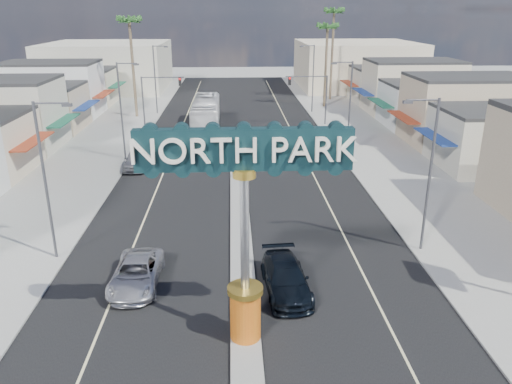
{
  "coord_description": "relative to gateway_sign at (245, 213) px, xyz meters",
  "views": [
    {
      "loc": [
        -0.42,
        -16.03,
        13.43
      ],
      "look_at": [
        0.8,
        9.17,
        4.16
      ],
      "focal_mm": 35.0,
      "sensor_mm": 36.0,
      "label": 1
    }
  ],
  "objects": [
    {
      "name": "streetlight_l_far",
      "position": [
        -10.43,
        50.02,
        -0.86
      ],
      "size": [
        2.03,
        0.22,
        9.0
      ],
      "color": "#47474C",
      "rests_on": "ground"
    },
    {
      "name": "storefront_row_right",
      "position": [
        24.0,
        41.02,
        -2.93
      ],
      "size": [
        12.0,
        42.0,
        6.0
      ],
      "primitive_type": "cube",
      "color": "#B7B29E",
      "rests_on": "ground"
    },
    {
      "name": "backdrop_far_left",
      "position": [
        -22.0,
        73.02,
        -1.93
      ],
      "size": [
        20.0,
        20.0,
        8.0
      ],
      "primitive_type": "cube",
      "color": "#B7B29E",
      "rests_on": "ground"
    },
    {
      "name": "palm_left_far",
      "position": [
        -13.0,
        48.02,
        5.57
      ],
      "size": [
        2.6,
        2.6,
        13.1
      ],
      "color": "brown",
      "rests_on": "ground"
    },
    {
      "name": "ground",
      "position": [
        0.0,
        28.02,
        -5.93
      ],
      "size": [
        160.0,
        160.0,
        0.0
      ],
      "primitive_type": "plane",
      "color": "gray",
      "rests_on": "ground"
    },
    {
      "name": "city_bus",
      "position": [
        -3.51,
        40.99,
        -4.13
      ],
      "size": [
        3.13,
        12.92,
        3.59
      ],
      "primitive_type": "imported",
      "rotation": [
        0.0,
        0.0,
        0.01
      ],
      "color": "white",
      "rests_on": "ground"
    },
    {
      "name": "storefront_row_left",
      "position": [
        -24.0,
        41.02,
        -2.93
      ],
      "size": [
        12.0,
        42.0,
        6.0
      ],
      "primitive_type": "cube",
      "color": "beige",
      "rests_on": "ground"
    },
    {
      "name": "road",
      "position": [
        0.0,
        28.02,
        -5.92
      ],
      "size": [
        20.0,
        120.0,
        0.01
      ],
      "primitive_type": "cube",
      "color": "black",
      "rests_on": "ground"
    },
    {
      "name": "car_parked_left",
      "position": [
        -9.0,
        25.28,
        -5.11
      ],
      "size": [
        1.97,
        4.83,
        1.64
      ],
      "primitive_type": "imported",
      "rotation": [
        0.0,
        0.0,
        0.01
      ],
      "color": "slate",
      "rests_on": "ground"
    },
    {
      "name": "backdrop_far_right",
      "position": [
        22.0,
        73.02,
        -1.93
      ],
      "size": [
        20.0,
        20.0,
        8.0
      ],
      "primitive_type": "cube",
      "color": "beige",
      "rests_on": "ground"
    },
    {
      "name": "sidewalk_left",
      "position": [
        -14.0,
        28.02,
        -5.87
      ],
      "size": [
        8.0,
        120.0,
        0.12
      ],
      "primitive_type": "cube",
      "color": "gray",
      "rests_on": "ground"
    },
    {
      "name": "palm_right_mid",
      "position": [
        13.0,
        54.02,
        4.67
      ],
      "size": [
        2.6,
        2.6,
        12.1
      ],
      "color": "brown",
      "rests_on": "ground"
    },
    {
      "name": "traffic_signal_left",
      "position": [
        -9.18,
        42.02,
        -1.65
      ],
      "size": [
        5.09,
        0.45,
        6.0
      ],
      "color": "#47474C",
      "rests_on": "ground"
    },
    {
      "name": "median_island",
      "position": [
        0.0,
        12.02,
        -5.85
      ],
      "size": [
        1.3,
        30.0,
        0.16
      ],
      "primitive_type": "cube",
      "color": "gray",
      "rests_on": "ground"
    },
    {
      "name": "car_parked_right",
      "position": [
        5.5,
        30.42,
        -5.23
      ],
      "size": [
        2.0,
        4.37,
        1.39
      ],
      "primitive_type": "imported",
      "rotation": [
        0.0,
        0.0,
        0.13
      ],
      "color": "silver",
      "rests_on": "ground"
    },
    {
      "name": "streetlight_l_near",
      "position": [
        -10.43,
        8.02,
        -0.86
      ],
      "size": [
        2.03,
        0.22,
        9.0
      ],
      "color": "#47474C",
      "rests_on": "ground"
    },
    {
      "name": "streetlight_r_near",
      "position": [
        10.43,
        8.02,
        -0.86
      ],
      "size": [
        2.03,
        0.22,
        9.0
      ],
      "color": "#47474C",
      "rests_on": "ground"
    },
    {
      "name": "traffic_signal_right",
      "position": [
        9.18,
        42.02,
        -1.65
      ],
      "size": [
        5.09,
        0.45,
        6.0
      ],
      "color": "#47474C",
      "rests_on": "ground"
    },
    {
      "name": "suv_left",
      "position": [
        -5.47,
        4.81,
        -5.22
      ],
      "size": [
        2.4,
        5.1,
        1.41
      ],
      "primitive_type": "imported",
      "rotation": [
        0.0,
        0.0,
        -0.01
      ],
      "color": "silver",
      "rests_on": "ground"
    },
    {
      "name": "streetlight_l_mid",
      "position": [
        -10.43,
        28.02,
        -0.86
      ],
      "size": [
        2.03,
        0.22,
        9.0
      ],
      "color": "#47474C",
      "rests_on": "ground"
    },
    {
      "name": "streetlight_r_mid",
      "position": [
        10.43,
        28.02,
        -0.86
      ],
      "size": [
        2.03,
        0.22,
        9.0
      ],
      "color": "#47474C",
      "rests_on": "ground"
    },
    {
      "name": "gateway_sign",
      "position": [
        0.0,
        0.0,
        0.0
      ],
      "size": [
        8.2,
        1.5,
        9.15
      ],
      "color": "#DD5211",
      "rests_on": "median_island"
    },
    {
      "name": "sidewalk_right",
      "position": [
        14.0,
        28.02,
        -5.87
      ],
      "size": [
        8.0,
        120.0,
        0.12
      ],
      "primitive_type": "cube",
      "color": "gray",
      "rests_on": "ground"
    },
    {
      "name": "streetlight_r_far",
      "position": [
        10.43,
        50.02,
        -0.86
      ],
      "size": [
        2.03,
        0.22,
        9.0
      ],
      "color": "#47474C",
      "rests_on": "ground"
    },
    {
      "name": "palm_right_far",
      "position": [
        15.0,
        60.02,
        6.46
      ],
      "size": [
        2.6,
        2.6,
        14.1
      ],
      "color": "brown",
      "rests_on": "ground"
    },
    {
      "name": "suv_right",
      "position": [
        2.14,
        3.86,
        -5.18
      ],
      "size": [
        2.48,
        5.31,
        1.5
      ],
      "primitive_type": "imported",
      "rotation": [
        0.0,
        0.0,
        0.08
      ],
      "color": "black",
      "rests_on": "ground"
    }
  ]
}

